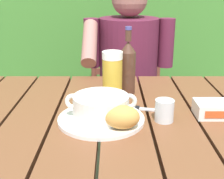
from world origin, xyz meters
name	(u,v)px	position (x,y,z in m)	size (l,w,h in m)	color
dining_table	(123,141)	(0.00, 0.00, 0.65)	(1.38, 0.92, 0.74)	brown
chair_near_diner	(125,100)	(0.05, 0.90, 0.45)	(0.46, 0.46, 0.91)	brown
person_eating	(127,71)	(0.05, 0.70, 0.70)	(0.48, 0.47, 1.19)	#5B1D35
serving_plate	(100,119)	(-0.08, -0.03, 0.75)	(0.27, 0.27, 0.01)	white
soup_bowl	(100,106)	(-0.08, -0.03, 0.79)	(0.22, 0.17, 0.08)	white
bread_roll	(121,117)	(-0.01, -0.10, 0.79)	(0.11, 0.08, 0.07)	#CB9044
beer_glass	(111,75)	(-0.04, 0.18, 0.83)	(0.08, 0.08, 0.18)	gold
beer_bottle	(127,66)	(0.02, 0.23, 0.85)	(0.06, 0.06, 0.26)	#4A2C20
water_glass_small	(163,110)	(0.12, -0.03, 0.78)	(0.06, 0.06, 0.07)	silver
butter_tub	(213,109)	(0.29, 0.01, 0.76)	(0.12, 0.09, 0.05)	white
table_knife	(137,108)	(0.05, 0.06, 0.74)	(0.15, 0.05, 0.01)	silver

